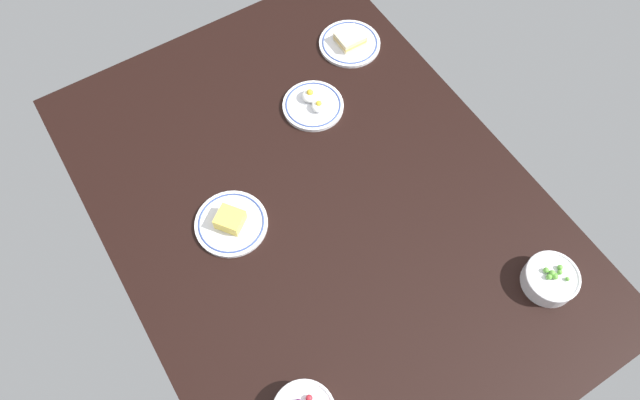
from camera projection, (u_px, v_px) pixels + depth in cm
name	position (u px, v px, depth cm)	size (l,w,h in cm)	color
dining_table	(320.00, 207.00, 157.27)	(148.23, 107.97, 4.00)	black
plate_eggs	(313.00, 104.00, 169.47)	(17.93, 17.93, 4.86)	silver
plate_cheese	(231.00, 223.00, 151.53)	(19.21, 19.21, 4.87)	silver
bowl_peas	(550.00, 279.00, 142.56)	(13.45, 13.45, 6.41)	silver
plate_sandwich	(350.00, 42.00, 180.63)	(19.15, 19.15, 4.21)	silver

